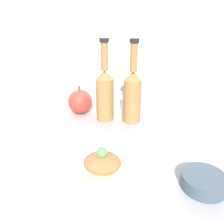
{
  "coord_description": "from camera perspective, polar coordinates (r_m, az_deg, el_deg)",
  "views": [
    {
      "loc": [
        11.47,
        -48.4,
        33.55
      ],
      "look_at": [
        3.18,
        4.39,
        9.44
      ],
      "focal_mm": 35.0,
      "sensor_mm": 36.0,
      "label": 1
    }
  ],
  "objects": [
    {
      "name": "apple",
      "position": [
        0.8,
        -8.34,
        2.71
      ],
      "size": [
        8.76,
        8.76,
        10.44
      ],
      "color": "red",
      "rests_on": "ground_plane"
    },
    {
      "name": "ground_plane",
      "position": [
        0.61,
        -3.66,
        -11.33
      ],
      "size": [
        180.0,
        110.0,
        4.0
      ],
      "primitive_type": "cube",
      "color": "gray"
    },
    {
      "name": "cider_bottle_right",
      "position": [
        0.72,
        5.33,
        4.79
      ],
      "size": [
        6.01,
        6.01,
        26.97
      ],
      "color": "olive",
      "rests_on": "ground_plane"
    },
    {
      "name": "plated_food",
      "position": [
        0.49,
        -2.55,
        -13.72
      ],
      "size": [
        18.42,
        18.42,
        6.33
      ],
      "color": "beige",
      "rests_on": "plate"
    },
    {
      "name": "cider_bottle_left",
      "position": [
        0.73,
        -1.86,
        5.18
      ],
      "size": [
        6.01,
        6.01,
        26.97
      ],
      "color": "olive",
      "rests_on": "ground_plane"
    },
    {
      "name": "dipping_bowl",
      "position": [
        0.52,
        22.78,
        -16.37
      ],
      "size": [
        9.31,
        9.31,
        2.97
      ],
      "color": "#384756",
      "rests_on": "ground_plane"
    },
    {
      "name": "plate",
      "position": [
        0.51,
        -2.51,
        -15.7
      ],
      "size": [
        24.79,
        24.79,
        1.64
      ],
      "color": "silver",
      "rests_on": "ground_plane"
    }
  ]
}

